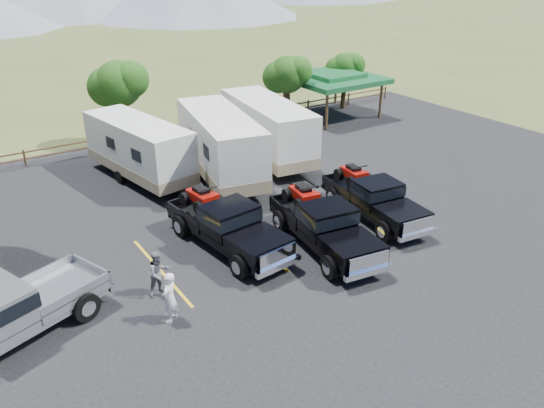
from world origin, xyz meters
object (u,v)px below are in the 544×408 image
trailer_right (267,130)px  pickup_silver (3,314)px  person_a (170,298)px  pavilion (333,78)px  trailer_left (139,150)px  rig_right (373,197)px  person_b (159,273)px  rig_left (226,224)px  trailer_center (221,146)px  rig_center (323,224)px

trailer_right → pickup_silver: 17.88m
trailer_right → person_a: (-10.83, -10.81, -0.89)m
pavilion → trailer_left: (-16.23, -3.96, -1.09)m
rig_right → person_b: bearing=-171.1°
pickup_silver → person_b: (4.91, -0.20, -0.19)m
trailer_right → rig_left: bearing=-124.4°
trailer_center → trailer_right: size_ratio=1.02×
rig_left → person_b: 3.96m
pavilion → trailer_left: bearing=-166.3°
trailer_center → person_a: size_ratio=5.59×
person_b → rig_center: bearing=-12.6°
pavilion → person_b: (-19.58, -14.37, -1.90)m
rig_center → trailer_left: size_ratio=0.72×
rig_center → pickup_silver: bearing=-175.3°
rig_right → trailer_right: 8.89m
rig_center → pickup_silver: rig_center is taller
pavilion → pickup_silver: (-24.48, -14.18, -1.71)m
rig_left → rig_right: 6.97m
trailer_center → person_a: bearing=-114.6°
rig_right → person_a: (-10.75, -1.96, -0.08)m
rig_left → trailer_right: size_ratio=0.67×
person_a → person_b: 1.65m
person_b → pickup_silver: bearing=169.4°
rig_left → trailer_left: (-0.26, 8.78, 0.62)m
trailer_center → person_a: (-7.25, -9.80, -0.93)m
pavilion → person_a: pavilion is taller
trailer_center → trailer_right: (3.57, 1.01, -0.04)m
rig_right → trailer_left: (-7.10, 10.07, 0.68)m
pickup_silver → pavilion: bearing=99.6°
trailer_center → trailer_right: bearing=27.8°
trailer_center → person_a: 12.23m
rig_left → trailer_right: (6.93, 7.55, 0.75)m
trailer_center → rig_left: bearing=-105.2°
pavilion → trailer_center: size_ratio=0.61×
pavilion → rig_left: size_ratio=0.93×
pickup_silver → trailer_right: bearing=99.7°
rig_right → person_a: 10.92m
pickup_silver → person_a: bearing=47.9°
trailer_right → pickup_silver: bearing=-141.7°
rig_right → trailer_right: size_ratio=0.63×
trailer_left → trailer_right: 7.29m
rig_right → pickup_silver: size_ratio=0.90×
trailer_center → trailer_left: bearing=160.1°
trailer_center → person_b: size_ratio=5.92×
pavilion → person_a: bearing=-141.2°
pavilion → trailer_right: (-9.05, -5.18, -0.95)m
rig_left → rig_right: size_ratio=1.06×
rig_right → pickup_silver: rig_right is taller
rig_left → person_a: rig_left is taller
rig_center → trailer_center: 8.73m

